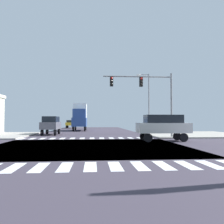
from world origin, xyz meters
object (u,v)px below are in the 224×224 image
Objects in this scene: box_truck_farside_1 at (80,116)px; suv_inner_3 at (51,124)px; suv_outer_2 at (163,125)px; sedan_leading_2 at (70,123)px; street_lamp at (147,98)px; traffic_signal_mast at (145,90)px.

box_truck_farside_1 is 12.34m from suv_inner_3.
suv_outer_2 is 15.26m from suv_inner_3.
suv_outer_2 reaches higher than sedan_leading_2.
suv_inner_3 is (-12.65, -0.57, -3.46)m from street_lamp.
traffic_signal_mast is at bearing -104.74° from street_lamp.
box_truck_farside_1 is at bearing -104.13° from suv_inner_3.
street_lamp is 11.11m from suv_outer_2.
street_lamp reaches higher than suv_outer_2.
street_lamp reaches higher than box_truck_farside_1.
sedan_leading_2 is 0.93× the size of suv_outer_2.
street_lamp is 1.13× the size of box_truck_farside_1.
suv_outer_2 is at bearing 139.38° from suv_inner_3.
street_lamp is 1.89× the size of sedan_leading_2.
street_lamp is 15.07m from box_truck_farside_1.
traffic_signal_mast is at bearing 109.03° from sedan_leading_2.
suv_outer_2 is at bearing 108.34° from sedan_leading_2.
street_lamp is at bearing 174.21° from suv_outer_2.
street_lamp is at bearing 130.37° from box_truck_farside_1.
box_truck_farside_1 is (-7.82, 18.28, -2.51)m from traffic_signal_mast.
traffic_signal_mast reaches higher than suv_outer_2.
traffic_signal_mast is 7.17m from street_lamp.
sedan_leading_2 is at bearing -161.66° from suv_outer_2.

